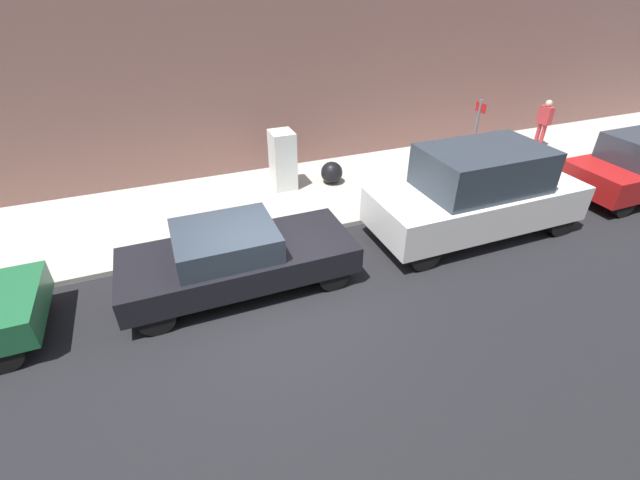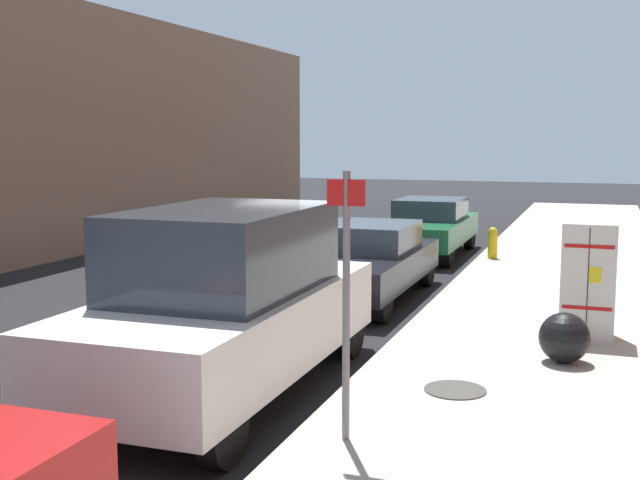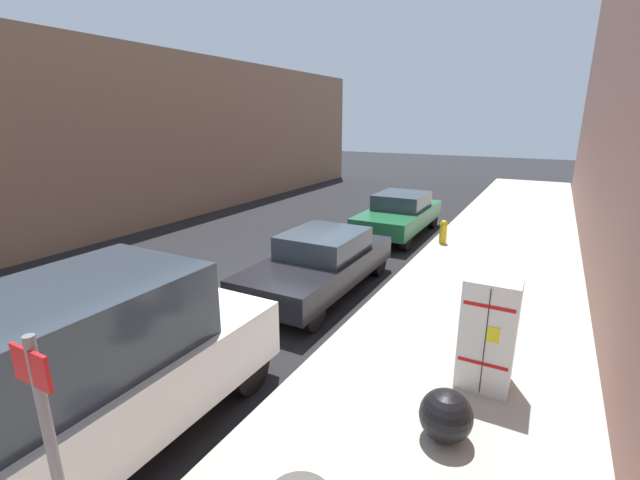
% 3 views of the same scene
% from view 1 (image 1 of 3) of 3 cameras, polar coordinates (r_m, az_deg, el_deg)
% --- Properties ---
extents(ground_plane, '(80.00, 80.00, 0.00)m').
position_cam_1_polar(ground_plane, '(8.62, -6.32, -7.62)').
color(ground_plane, black).
extents(sidewalk_slab, '(4.13, 44.00, 0.13)m').
position_cam_1_polar(sidewalk_slab, '(11.88, -11.74, 4.40)').
color(sidewalk_slab, '#B2ADA0').
rests_on(sidewalk_slab, ground).
extents(discarded_refrigerator, '(0.73, 0.64, 1.65)m').
position_cam_1_polar(discarded_refrigerator, '(12.30, -4.99, 10.56)').
color(discarded_refrigerator, silver).
rests_on(discarded_refrigerator, sidewalk_slab).
extents(manhole_cover, '(0.70, 0.70, 0.02)m').
position_cam_1_polar(manhole_cover, '(12.65, 10.22, 6.76)').
color(manhole_cover, '#47443F').
rests_on(manhole_cover, sidewalk_slab).
extents(street_sign_post, '(0.36, 0.07, 2.54)m').
position_cam_1_polar(street_sign_post, '(12.61, 19.78, 12.24)').
color(street_sign_post, slate).
rests_on(street_sign_post, sidewalk_slab).
extents(trash_bag, '(0.64, 0.64, 0.64)m').
position_cam_1_polar(trash_bag, '(12.73, 1.57, 8.98)').
color(trash_bag, black).
rests_on(trash_bag, sidewalk_slab).
extents(pedestrian_walking_far, '(0.47, 0.22, 1.61)m').
position_cam_1_polar(pedestrian_walking_far, '(17.33, 27.72, 13.97)').
color(pedestrian_walking_far, '#B73338').
rests_on(pedestrian_walking_far, sidewalk_slab).
extents(parked_sedan_dark, '(1.83, 4.56, 1.38)m').
position_cam_1_polar(parked_sedan_dark, '(8.61, -11.06, -2.16)').
color(parked_sedan_dark, black).
rests_on(parked_sedan_dark, ground).
extents(parked_van_white, '(2.04, 5.08, 2.16)m').
position_cam_1_polar(parked_van_white, '(10.74, 20.25, 5.96)').
color(parked_van_white, silver).
rests_on(parked_van_white, ground).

